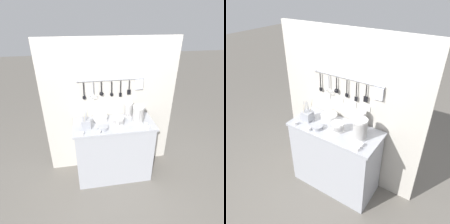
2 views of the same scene
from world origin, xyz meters
TOP-DOWN VIEW (x-y plane):
  - ground_plane at (0.00, 0.00)m, footprint 20.00×20.00m
  - counter at (0.00, 0.00)m, footprint 1.10×0.50m
  - back_wall at (0.00, 0.28)m, footprint 1.90×0.11m
  - bowl_stack_wide_centre at (0.24, 0.17)m, footprint 0.12×0.12m
  - bowl_stack_back_corner at (0.33, -0.01)m, footprint 0.15×0.15m
  - bowl_stack_tall_left at (0.06, -0.03)m, footprint 0.14×0.14m
  - plate_stack at (-0.17, 0.13)m, footprint 0.20×0.20m
  - steel_mixing_bowl at (-0.16, -0.12)m, footprint 0.13×0.13m
  - cutlery_caddy at (-0.38, -0.04)m, footprint 0.12×0.12m
  - cup_front_left at (0.41, -0.13)m, footprint 0.05×0.05m
  - cup_back_left at (-0.44, -0.20)m, footprint 0.05×0.05m
  - cup_beside_plates at (-0.23, -0.20)m, footprint 0.05×0.05m
  - cup_front_right at (0.41, -0.20)m, footprint 0.05×0.05m

SIDE VIEW (x-z plane):
  - ground_plane at x=0.00m, z-range 0.00..0.00m
  - counter at x=0.00m, z-range 0.00..0.92m
  - cup_front_left at x=0.41m, z-range 0.92..0.95m
  - cup_back_left at x=-0.44m, z-range 0.92..0.95m
  - cup_beside_plates at x=-0.23m, z-range 0.92..0.95m
  - cup_front_right at x=0.41m, z-range 0.92..0.95m
  - steel_mixing_bowl at x=-0.16m, z-range 0.92..0.96m
  - plate_stack at x=-0.17m, z-range 0.92..0.98m
  - bowl_stack_tall_left at x=0.06m, z-range 0.92..1.03m
  - cutlery_caddy at x=-0.38m, z-range 0.84..1.11m
  - back_wall at x=0.00m, z-range 0.00..2.00m
  - bowl_stack_wide_centre at x=0.24m, z-range 0.92..1.13m
  - bowl_stack_back_corner at x=0.33m, z-range 0.92..1.16m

